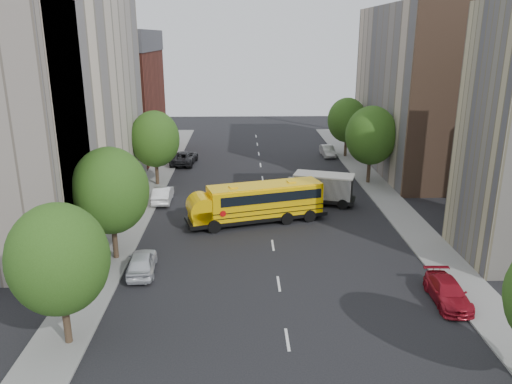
{
  "coord_description": "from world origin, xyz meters",
  "views": [
    {
      "loc": [
        -2.24,
        -35.92,
        14.79
      ],
      "look_at": [
        -1.13,
        2.0,
        2.89
      ],
      "focal_mm": 35.0,
      "sensor_mm": 36.0,
      "label": 1
    }
  ],
  "objects_px": {
    "school_bus": "(256,201)",
    "parked_car_0": "(142,262)",
    "street_tree_4": "(371,135)",
    "parked_car_2": "(184,158)",
    "safari_truck": "(319,188)",
    "street_tree_1": "(110,191)",
    "street_tree_5": "(347,120)",
    "parked_car_5": "(328,151)",
    "parked_car_3": "(448,292)",
    "street_tree_0": "(59,259)",
    "parked_car_1": "(163,194)",
    "street_tree_2": "(155,139)"
  },
  "relations": [
    {
      "from": "parked_car_0",
      "to": "parked_car_3",
      "type": "xyz_separation_m",
      "value": [
        18.4,
        -4.32,
        -0.09
      ]
    },
    {
      "from": "street_tree_1",
      "to": "parked_car_1",
      "type": "bearing_deg",
      "value": 83.56
    },
    {
      "from": "school_bus",
      "to": "parked_car_3",
      "type": "xyz_separation_m",
      "value": [
        10.74,
        -13.33,
        -1.18
      ]
    },
    {
      "from": "street_tree_5",
      "to": "parked_car_5",
      "type": "xyz_separation_m",
      "value": [
        -2.2,
        0.4,
        -4.01
      ]
    },
    {
      "from": "street_tree_5",
      "to": "parked_car_0",
      "type": "distance_m",
      "value": 38.0
    },
    {
      "from": "parked_car_1",
      "to": "street_tree_5",
      "type": "bearing_deg",
      "value": -140.65
    },
    {
      "from": "street_tree_5",
      "to": "safari_truck",
      "type": "distance_m",
      "value": 19.77
    },
    {
      "from": "street_tree_2",
      "to": "street_tree_5",
      "type": "xyz_separation_m",
      "value": [
        22.0,
        12.0,
        -0.12
      ]
    },
    {
      "from": "school_bus",
      "to": "safari_truck",
      "type": "xyz_separation_m",
      "value": [
        5.94,
        4.68,
        -0.33
      ]
    },
    {
      "from": "street_tree_1",
      "to": "parked_car_2",
      "type": "distance_m",
      "value": 27.17
    },
    {
      "from": "street_tree_5",
      "to": "parked_car_3",
      "type": "distance_m",
      "value": 36.76
    },
    {
      "from": "safari_truck",
      "to": "parked_car_2",
      "type": "distance_m",
      "value": 20.71
    },
    {
      "from": "parked_car_2",
      "to": "parked_car_5",
      "type": "height_order",
      "value": "parked_car_2"
    },
    {
      "from": "street_tree_4",
      "to": "parked_car_2",
      "type": "height_order",
      "value": "street_tree_4"
    },
    {
      "from": "parked_car_0",
      "to": "parked_car_1",
      "type": "relative_size",
      "value": 0.97
    },
    {
      "from": "safari_truck",
      "to": "parked_car_2",
      "type": "bearing_deg",
      "value": 150.33
    },
    {
      "from": "street_tree_1",
      "to": "school_bus",
      "type": "distance_m",
      "value": 12.39
    },
    {
      "from": "street_tree_5",
      "to": "parked_car_1",
      "type": "relative_size",
      "value": 1.67
    },
    {
      "from": "street_tree_1",
      "to": "street_tree_5",
      "type": "height_order",
      "value": "street_tree_1"
    },
    {
      "from": "street_tree_1",
      "to": "street_tree_5",
      "type": "bearing_deg",
      "value": 53.75
    },
    {
      "from": "parked_car_5",
      "to": "school_bus",
      "type": "bearing_deg",
      "value": -114.93
    },
    {
      "from": "street_tree_5",
      "to": "parked_car_5",
      "type": "bearing_deg",
      "value": 169.62
    },
    {
      "from": "parked_car_1",
      "to": "parked_car_2",
      "type": "distance_m",
      "value": 14.39
    },
    {
      "from": "parked_car_5",
      "to": "street_tree_5",
      "type": "bearing_deg",
      "value": -12.46
    },
    {
      "from": "street_tree_4",
      "to": "parked_car_3",
      "type": "xyz_separation_m",
      "value": [
        -1.4,
        -24.51,
        -4.42
      ]
    },
    {
      "from": "street_tree_1",
      "to": "parked_car_5",
      "type": "relative_size",
      "value": 1.89
    },
    {
      "from": "street_tree_0",
      "to": "safari_truck",
      "type": "bearing_deg",
      "value": 53.69
    },
    {
      "from": "street_tree_5",
      "to": "street_tree_1",
      "type": "bearing_deg",
      "value": -126.25
    },
    {
      "from": "street_tree_1",
      "to": "parked_car_5",
      "type": "bearing_deg",
      "value": 56.93
    },
    {
      "from": "parked_car_1",
      "to": "street_tree_1",
      "type": "bearing_deg",
      "value": 82.41
    },
    {
      "from": "street_tree_1",
      "to": "parked_car_3",
      "type": "xyz_separation_m",
      "value": [
        20.6,
        -6.51,
        -4.3
      ]
    },
    {
      "from": "parked_car_2",
      "to": "street_tree_4",
      "type": "bearing_deg",
      "value": 161.63
    },
    {
      "from": "street_tree_4",
      "to": "street_tree_5",
      "type": "height_order",
      "value": "street_tree_4"
    },
    {
      "from": "safari_truck",
      "to": "parked_car_3",
      "type": "distance_m",
      "value": 18.66
    },
    {
      "from": "street_tree_4",
      "to": "parked_car_2",
      "type": "bearing_deg",
      "value": 156.44
    },
    {
      "from": "safari_truck",
      "to": "parked_car_0",
      "type": "bearing_deg",
      "value": -116.87
    },
    {
      "from": "street_tree_5",
      "to": "street_tree_4",
      "type": "bearing_deg",
      "value": -90.0
    },
    {
      "from": "street_tree_0",
      "to": "parked_car_1",
      "type": "height_order",
      "value": "street_tree_0"
    },
    {
      "from": "street_tree_0",
      "to": "parked_car_0",
      "type": "relative_size",
      "value": 1.7
    },
    {
      "from": "parked_car_0",
      "to": "parked_car_3",
      "type": "distance_m",
      "value": 18.9
    },
    {
      "from": "street_tree_2",
      "to": "safari_truck",
      "type": "distance_m",
      "value": 17.4
    },
    {
      "from": "parked_car_1",
      "to": "parked_car_5",
      "type": "relative_size",
      "value": 1.07
    },
    {
      "from": "street_tree_1",
      "to": "parked_car_5",
      "type": "height_order",
      "value": "street_tree_1"
    },
    {
      "from": "school_bus",
      "to": "parked_car_0",
      "type": "relative_size",
      "value": 2.74
    },
    {
      "from": "parked_car_3",
      "to": "parked_car_0",
      "type": "bearing_deg",
      "value": 168.92
    },
    {
      "from": "safari_truck",
      "to": "parked_car_5",
      "type": "relative_size",
      "value": 1.68
    },
    {
      "from": "parked_car_0",
      "to": "parked_car_2",
      "type": "relative_size",
      "value": 0.76
    },
    {
      "from": "street_tree_1",
      "to": "parked_car_0",
      "type": "xyz_separation_m",
      "value": [
        2.2,
        -2.19,
        -4.21
      ]
    },
    {
      "from": "parked_car_0",
      "to": "street_tree_5",
      "type": "bearing_deg",
      "value": -126.3
    },
    {
      "from": "street_tree_4",
      "to": "parked_car_2",
      "type": "xyz_separation_m",
      "value": [
        -20.16,
        8.79,
        -4.28
      ]
    }
  ]
}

